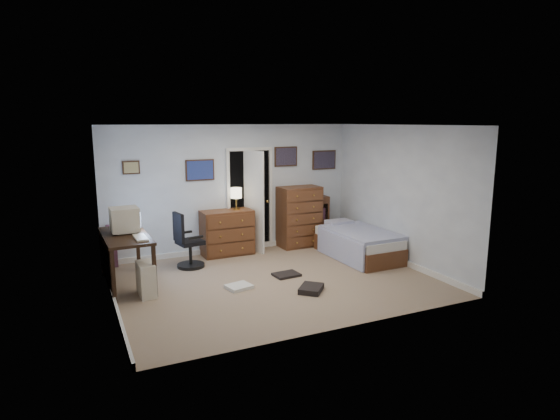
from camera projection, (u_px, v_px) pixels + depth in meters
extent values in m
cube|color=gray|center=(274.00, 281.00, 7.65)|extent=(5.00, 4.00, 0.02)
cube|color=black|center=(125.00, 236.00, 7.25)|extent=(0.71, 1.46, 0.04)
cube|color=black|center=(113.00, 277.00, 6.61)|extent=(0.06, 0.06, 0.79)
cube|color=black|center=(154.00, 271.00, 6.86)|extent=(0.06, 0.06, 0.79)
cube|color=black|center=(103.00, 253.00, 7.80)|extent=(0.06, 0.06, 0.79)
cube|color=black|center=(138.00, 249.00, 8.05)|extent=(0.06, 0.06, 0.79)
cube|color=black|center=(106.00, 261.00, 7.19)|extent=(0.08, 1.33, 0.55)
cube|color=beige|center=(124.00, 219.00, 7.35)|extent=(0.43, 0.41, 0.38)
cube|color=#8CB2F2|center=(139.00, 218.00, 7.45)|extent=(0.02, 0.31, 0.24)
cube|color=beige|center=(125.00, 232.00, 7.39)|extent=(0.29, 0.29, 0.02)
cube|color=beige|center=(140.00, 238.00, 7.01)|extent=(0.18, 0.45, 0.03)
cube|color=beige|center=(146.00, 279.00, 6.95)|extent=(0.24, 0.47, 0.50)
cube|color=black|center=(154.00, 278.00, 7.00)|extent=(0.02, 0.33, 0.39)
cylinder|color=black|center=(191.00, 265.00, 8.34)|extent=(0.57, 0.57, 0.06)
cylinder|color=black|center=(191.00, 254.00, 8.30)|extent=(0.07, 0.07, 0.37)
cube|color=black|center=(190.00, 242.00, 8.26)|extent=(0.48, 0.48, 0.07)
cube|color=black|center=(179.00, 228.00, 8.09)|extent=(0.13, 0.38, 0.51)
cube|color=black|center=(195.00, 237.00, 8.06)|extent=(0.28, 0.10, 0.04)
cube|color=black|center=(184.00, 232.00, 8.42)|extent=(0.28, 0.10, 0.04)
cube|color=maroon|center=(112.00, 246.00, 8.29)|extent=(0.16, 0.16, 0.76)
cube|color=brown|center=(227.00, 232.00, 9.06)|extent=(0.99, 0.51, 0.87)
cylinder|color=gold|center=(236.00, 209.00, 9.06)|extent=(0.13, 0.13, 0.02)
cylinder|color=gold|center=(236.00, 202.00, 9.04)|extent=(0.03, 0.03, 0.26)
cylinder|color=beige|center=(236.00, 193.00, 9.00)|extent=(0.22, 0.22, 0.20)
cube|color=black|center=(244.00, 198.00, 9.66)|extent=(0.90, 0.60, 2.00)
cube|color=white|center=(229.00, 202.00, 9.18)|extent=(0.06, 0.05, 2.00)
cube|color=white|center=(271.00, 199.00, 9.55)|extent=(0.06, 0.05, 2.00)
cube|color=white|center=(249.00, 149.00, 9.17)|extent=(0.96, 0.05, 0.06)
cube|color=white|center=(250.00, 201.00, 9.25)|extent=(0.31, 0.77, 2.00)
sphere|color=gold|center=(267.00, 201.00, 9.24)|extent=(0.06, 0.06, 0.06)
cube|color=brown|center=(299.00, 217.00, 9.65)|extent=(0.87, 0.53, 1.24)
cube|color=brown|center=(303.00, 221.00, 9.85)|extent=(1.11, 0.29, 0.99)
cube|color=black|center=(305.00, 213.00, 9.74)|extent=(1.02, 0.12, 0.33)
cube|color=maroon|center=(305.00, 215.00, 9.75)|extent=(0.89, 0.14, 0.24)
cube|color=brown|center=(358.00, 249.00, 8.93)|extent=(0.94, 1.82, 0.31)
cube|color=white|center=(358.00, 237.00, 8.89)|extent=(0.90, 1.78, 0.16)
cube|color=#5E67AF|center=(361.00, 233.00, 8.79)|extent=(0.98, 1.55, 0.09)
cube|color=#5E67AF|center=(339.00, 248.00, 8.63)|extent=(0.07, 1.53, 0.49)
cube|color=#686CA7|center=(339.00, 223.00, 9.46)|extent=(0.50, 0.35, 0.12)
cube|color=#331E11|center=(131.00, 168.00, 8.31)|extent=(0.30, 0.03, 0.24)
cube|color=#9B8854|center=(131.00, 168.00, 8.29)|extent=(0.25, 0.01, 0.19)
cube|color=#331E11|center=(200.00, 170.00, 8.84)|extent=(0.55, 0.03, 0.40)
cube|color=navy|center=(200.00, 170.00, 8.82)|extent=(0.50, 0.01, 0.35)
cube|color=#331E11|center=(286.00, 157.00, 9.54)|extent=(0.50, 0.03, 0.40)
cube|color=black|center=(286.00, 157.00, 9.52)|extent=(0.45, 0.01, 0.35)
cube|color=#331E11|center=(324.00, 160.00, 9.93)|extent=(0.55, 0.03, 0.40)
cube|color=black|center=(324.00, 160.00, 9.91)|extent=(0.50, 0.01, 0.35)
cube|color=silver|center=(239.00, 287.00, 7.28)|extent=(0.43, 0.39, 0.05)
cube|color=black|center=(286.00, 275.00, 7.86)|extent=(0.45, 0.35, 0.04)
cube|color=black|center=(311.00, 289.00, 7.14)|extent=(0.52, 0.52, 0.08)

